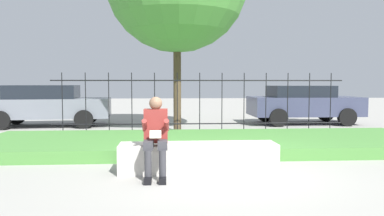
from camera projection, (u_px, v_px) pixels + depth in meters
ground_plane at (221, 171)px, 6.38m from camera, size 60.00×60.00×0.00m
stone_bench at (198, 159)px, 6.34m from camera, size 2.66×0.56×0.48m
person_seated_reader at (156, 133)px, 5.94m from camera, size 0.42×0.73×1.28m
grass_berm at (207, 143)px, 8.61m from camera, size 10.18×3.10×0.25m
iron_fence at (200, 103)px, 10.48m from camera, size 8.18×0.03×1.79m
car_parked_right at (303, 103)px, 13.73m from camera, size 3.92×1.95×1.40m
car_parked_left at (47, 105)px, 12.92m from camera, size 4.30×2.14×1.43m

